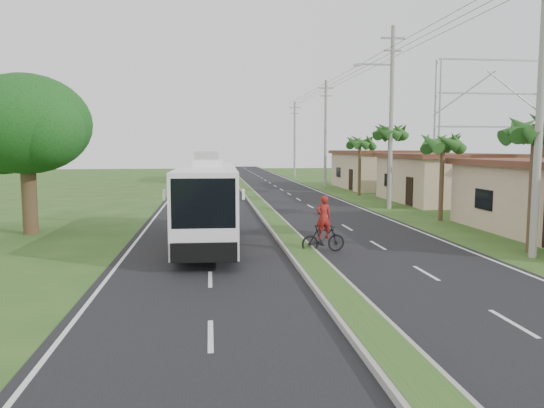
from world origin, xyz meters
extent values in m
plane|color=#2B4C1B|center=(0.00, 0.00, 0.00)|extent=(180.00, 180.00, 0.00)
cube|color=black|center=(0.00, 20.00, 0.01)|extent=(14.00, 160.00, 0.02)
cube|color=gray|center=(0.00, 20.00, 0.10)|extent=(1.20, 160.00, 0.17)
cube|color=#2B4C1B|center=(0.00, 20.00, 0.18)|extent=(0.95, 160.00, 0.02)
cube|color=silver|center=(-6.70, 20.00, 0.00)|extent=(0.12, 160.00, 0.01)
cube|color=silver|center=(6.70, 20.00, 0.00)|extent=(0.12, 160.00, 0.01)
cube|color=tan|center=(14.00, 22.00, 1.68)|extent=(7.00, 10.00, 3.35)
cube|color=brown|center=(14.00, 22.00, 3.51)|extent=(7.60, 10.60, 0.32)
cube|color=tan|center=(14.00, 36.00, 1.75)|extent=(8.00, 11.00, 3.50)
cube|color=brown|center=(14.00, 36.00, 3.66)|extent=(8.60, 11.60, 0.32)
cylinder|color=#473321|center=(9.00, 3.00, 2.50)|extent=(0.26, 0.26, 5.00)
cylinder|color=#473321|center=(9.40, 12.00, 2.30)|extent=(0.26, 0.26, 4.60)
cylinder|color=#473321|center=(8.80, 19.00, 2.70)|extent=(0.26, 0.26, 5.40)
cylinder|color=#473321|center=(9.30, 28.00, 2.40)|extent=(0.26, 0.26, 4.80)
cylinder|color=#473321|center=(17.50, 15.00, 2.60)|extent=(0.26, 0.26, 5.20)
cylinder|color=#473321|center=(-12.00, 10.00, 2.00)|extent=(0.70, 0.70, 4.00)
ellipsoid|color=#0F3B12|center=(-12.00, 10.00, 5.20)|extent=(6.00, 6.00, 4.68)
sphere|color=#0F3B12|center=(-13.40, 10.80, 4.70)|extent=(3.80, 3.80, 3.80)
sphere|color=#0F3B12|center=(-10.80, 9.00, 4.90)|extent=(3.40, 3.40, 3.40)
cylinder|color=gray|center=(8.50, 2.00, 5.50)|extent=(0.28, 0.28, 11.00)
cylinder|color=gray|center=(8.50, 18.00, 6.00)|extent=(0.28, 0.28, 12.00)
cube|color=gray|center=(8.50, 18.00, 11.20)|extent=(1.60, 0.12, 0.12)
cube|color=gray|center=(8.50, 18.00, 10.40)|extent=(1.20, 0.10, 0.10)
cube|color=gray|center=(7.30, 18.00, 9.50)|extent=(2.40, 0.10, 0.10)
cylinder|color=gray|center=(8.50, 38.00, 5.50)|extent=(0.28, 0.28, 11.00)
cube|color=gray|center=(8.50, 38.00, 10.20)|extent=(1.60, 0.12, 0.12)
cube|color=gray|center=(8.50, 38.00, 9.40)|extent=(1.20, 0.10, 0.10)
cylinder|color=gray|center=(8.50, 58.00, 5.25)|extent=(0.28, 0.28, 10.50)
cube|color=gray|center=(8.50, 58.00, 9.70)|extent=(1.60, 0.12, 0.12)
cube|color=gray|center=(8.50, 58.00, 8.90)|extent=(1.20, 0.10, 0.10)
cylinder|color=gray|center=(17.00, 29.50, 6.00)|extent=(0.18, 0.18, 12.00)
cylinder|color=gray|center=(27.00, 29.50, 6.00)|extent=(0.18, 0.18, 12.00)
cylinder|color=gray|center=(17.00, 30.50, 6.00)|extent=(0.18, 0.18, 12.00)
cylinder|color=gray|center=(27.00, 30.50, 6.00)|extent=(0.18, 0.18, 12.00)
cube|color=gray|center=(22.00, 30.00, 6.00)|extent=(10.00, 0.14, 0.14)
cube|color=gray|center=(22.00, 30.00, 9.00)|extent=(10.00, 0.14, 0.14)
cube|color=gray|center=(22.00, 30.00, 12.00)|extent=(10.00, 0.14, 0.14)
cube|color=white|center=(-3.56, 6.23, 1.85)|extent=(2.54, 11.03, 2.88)
cube|color=black|center=(-3.54, 6.78, 2.49)|extent=(2.54, 8.84, 1.15)
cube|color=black|center=(-3.68, 0.80, 2.31)|extent=(2.06, 0.19, 1.61)
cube|color=#A4170D|center=(-3.58, 5.13, 1.28)|extent=(2.45, 4.81, 0.50)
cube|color=yellow|center=(-3.55, 6.50, 1.05)|extent=(2.40, 2.80, 0.23)
cube|color=white|center=(-3.53, 7.32, 3.42)|extent=(1.33, 2.23, 0.26)
cylinder|color=black|center=(-4.67, 2.78, 0.48)|extent=(0.32, 0.96, 0.95)
cylinder|color=black|center=(-2.60, 2.73, 0.48)|extent=(0.32, 0.96, 0.95)
cylinder|color=black|center=(-4.52, 9.18, 0.48)|extent=(0.32, 0.96, 0.95)
cylinder|color=black|center=(-2.45, 9.13, 0.48)|extent=(0.32, 0.96, 0.95)
cube|color=white|center=(-3.82, 50.33, 1.93)|extent=(2.79, 12.70, 3.53)
cube|color=black|center=(-3.82, 50.88, 2.99)|extent=(2.83, 9.39, 1.20)
cube|color=orange|center=(-3.83, 49.23, 1.26)|extent=(2.82, 6.08, 0.39)
cylinder|color=black|center=(-5.05, 45.09, 0.53)|extent=(0.33, 1.06, 1.06)
cylinder|color=black|center=(-2.62, 45.08, 0.53)|extent=(0.33, 1.06, 1.06)
cylinder|color=black|center=(-5.03, 55.03, 0.53)|extent=(0.33, 1.06, 1.06)
cylinder|color=black|center=(-2.60, 55.02, 0.53)|extent=(0.33, 1.06, 1.06)
imported|color=black|center=(0.92, 3.86, 0.54)|extent=(1.84, 0.77, 1.07)
imported|color=maroon|center=(0.92, 3.86, 1.39)|extent=(0.67, 0.49, 1.69)
camera|label=1|loc=(-3.48, -16.23, 4.09)|focal=35.00mm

